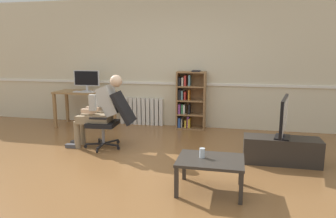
# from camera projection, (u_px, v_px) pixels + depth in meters

# --- Properties ---
(ground_plane) EXTENTS (18.00, 18.00, 0.00)m
(ground_plane) POSITION_uv_depth(u_px,v_px,m) (144.00, 170.00, 4.25)
(ground_plane) COLOR brown
(back_wall) EXTENTS (12.00, 0.13, 2.70)m
(back_wall) POSITION_uv_depth(u_px,v_px,m) (180.00, 63.00, 6.54)
(back_wall) COLOR beige
(back_wall) RESTS_ON ground_plane
(computer_desk) EXTENTS (1.23, 0.57, 0.76)m
(computer_desk) POSITION_uv_depth(u_px,v_px,m) (85.00, 97.00, 6.62)
(computer_desk) COLOR #9E7547
(computer_desk) RESTS_ON ground_plane
(imac_monitor) EXTENTS (0.58, 0.14, 0.44)m
(imac_monitor) POSITION_uv_depth(u_px,v_px,m) (87.00, 79.00, 6.61)
(imac_monitor) COLOR silver
(imac_monitor) RESTS_ON computer_desk
(keyboard) EXTENTS (0.41, 0.12, 0.02)m
(keyboard) POSITION_uv_depth(u_px,v_px,m) (83.00, 92.00, 6.45)
(keyboard) COLOR silver
(keyboard) RESTS_ON computer_desk
(computer_mouse) EXTENTS (0.06, 0.10, 0.03)m
(computer_mouse) POSITION_uv_depth(u_px,v_px,m) (94.00, 92.00, 6.42)
(computer_mouse) COLOR white
(computer_mouse) RESTS_ON computer_desk
(bookshelf) EXTENTS (0.60, 0.29, 1.22)m
(bookshelf) POSITION_uv_depth(u_px,v_px,m) (189.00, 101.00, 6.43)
(bookshelf) COLOR olive
(bookshelf) RESTS_ON ground_plane
(radiator) EXTENTS (0.96, 0.08, 0.59)m
(radiator) POSITION_uv_depth(u_px,v_px,m) (142.00, 111.00, 6.81)
(radiator) COLOR white
(radiator) RESTS_ON ground_plane
(office_chair) EXTENTS (0.85, 0.62, 0.95)m
(office_chair) POSITION_uv_depth(u_px,v_px,m) (112.00, 118.00, 5.13)
(office_chair) COLOR black
(office_chair) RESTS_ON ground_plane
(person_seated) EXTENTS (0.99, 0.41, 1.23)m
(person_seated) POSITION_uv_depth(u_px,v_px,m) (100.00, 109.00, 5.13)
(person_seated) COLOR #937F60
(person_seated) RESTS_ON ground_plane
(tv_stand) EXTENTS (1.07, 0.37, 0.38)m
(tv_stand) POSITION_uv_depth(u_px,v_px,m) (281.00, 150.00, 4.47)
(tv_stand) COLOR #2D2823
(tv_stand) RESTS_ON ground_plane
(tv_screen) EXTENTS (0.26, 0.84, 0.58)m
(tv_screen) POSITION_uv_depth(u_px,v_px,m) (284.00, 117.00, 4.38)
(tv_screen) COLOR black
(tv_screen) RESTS_ON tv_stand
(coffee_table) EXTENTS (0.76, 0.58, 0.39)m
(coffee_table) POSITION_uv_depth(u_px,v_px,m) (210.00, 163.00, 3.56)
(coffee_table) COLOR #332D28
(coffee_table) RESTS_ON ground_plane
(drinking_glass) EXTENTS (0.06, 0.06, 0.11)m
(drinking_glass) POSITION_uv_depth(u_px,v_px,m) (202.00, 153.00, 3.59)
(drinking_glass) COLOR silver
(drinking_glass) RESTS_ON coffee_table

